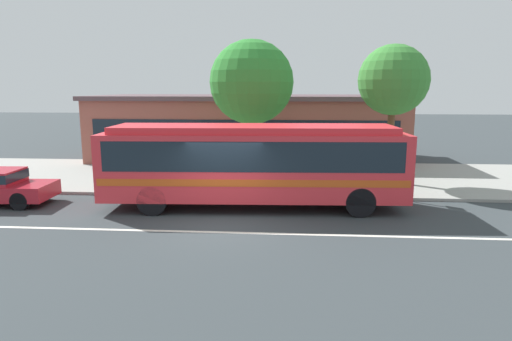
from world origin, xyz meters
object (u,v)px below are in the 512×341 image
Objects in this scene: bus_stop_sign at (395,157)px; street_tree_near_stop at (252,83)px; pedestrian_walking_along_curb at (332,168)px; pedestrian_standing_by_tree at (274,168)px; pedestrian_waiting_near_sign at (327,163)px; street_tree_mid_block at (393,81)px; transit_bus at (254,160)px.

street_tree_near_stop is (-5.71, 2.55, 2.79)m from bus_stop_sign.
pedestrian_walking_along_curb reaches higher than pedestrian_standing_by_tree.
pedestrian_waiting_near_sign is 1.34m from pedestrian_walking_along_curb.
pedestrian_waiting_near_sign is 4.79m from street_tree_near_stop.
pedestrian_walking_along_curb is 2.25m from pedestrian_standing_by_tree.
pedestrian_waiting_near_sign is 0.28× the size of street_tree_near_stop.
transit_bus is at bearing -142.57° from street_tree_mid_block.
transit_bus is 5.99× the size of pedestrian_walking_along_curb.
pedestrian_waiting_near_sign is at bearing 149.85° from bus_stop_sign.
transit_bus is at bearing -110.48° from pedestrian_standing_by_tree.
transit_bus is 6.22× the size of pedestrian_waiting_near_sign.
transit_bus is 1.99m from pedestrian_standing_by_tree.
bus_stop_sign is at bearing 17.67° from transit_bus.
pedestrian_waiting_near_sign is at bearing -19.13° from street_tree_near_stop.
pedestrian_standing_by_tree is at bearing 179.58° from pedestrian_walking_along_curb.
bus_stop_sign is (2.45, -1.42, 0.53)m from pedestrian_waiting_near_sign.
pedestrian_standing_by_tree is (-2.25, 0.02, -0.04)m from pedestrian_walking_along_curb.
street_tree_mid_block is at bearing 82.31° from bus_stop_sign.
pedestrian_waiting_near_sign is (2.82, 3.10, -0.59)m from transit_bus.
pedestrian_standing_by_tree reaches higher than pedestrian_waiting_near_sign.
bus_stop_sign is at bearing -97.69° from street_tree_mid_block.
street_tree_near_stop is at bearing 143.68° from pedestrian_walking_along_curb.
street_tree_near_stop reaches higher than pedestrian_walking_along_curb.
street_tree_near_stop is (-3.36, 2.47, 3.28)m from pedestrian_walking_along_curb.
pedestrian_walking_along_curb is 0.75× the size of bus_stop_sign.
street_tree_near_stop is at bearing 160.87° from pedestrian_waiting_near_sign.
bus_stop_sign is at bearing -30.15° from pedestrian_waiting_near_sign.
bus_stop_sign is (2.35, -0.08, 0.49)m from pedestrian_walking_along_curb.
street_tree_mid_block is (4.96, 2.53, 3.40)m from pedestrian_standing_by_tree.
pedestrian_walking_along_curb is at bearing -85.78° from pedestrian_waiting_near_sign.
pedestrian_waiting_near_sign is 2.53m from pedestrian_standing_by_tree.
pedestrian_standing_by_tree is 0.29× the size of street_tree_mid_block.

